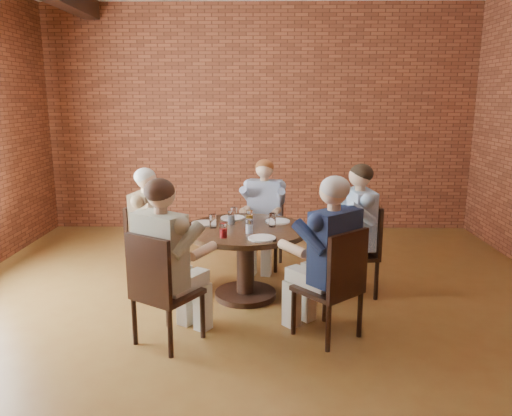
{
  "coord_description": "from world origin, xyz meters",
  "views": [
    {
      "loc": [
        0.07,
        -4.22,
        2.04
      ],
      "look_at": [
        -0.02,
        1.0,
        0.87
      ],
      "focal_mm": 35.0,
      "sensor_mm": 36.0,
      "label": 1
    }
  ],
  "objects_px": {
    "diner_a": "(354,231)",
    "diner_e": "(328,258)",
    "chair_c": "(145,244)",
    "chair_a": "(362,246)",
    "diner_b": "(264,215)",
    "chair_e": "(336,281)",
    "dining_table": "(245,248)",
    "chair_d": "(159,286)",
    "diner_c": "(151,230)",
    "diner_d": "(167,262)",
    "smartphone": "(273,239)",
    "chair_b": "(265,225)"
  },
  "relations": [
    {
      "from": "diner_a",
      "to": "diner_e",
      "type": "relative_size",
      "value": 0.98
    },
    {
      "from": "chair_c",
      "to": "chair_a",
      "type": "bearing_deg",
      "value": -80.52
    },
    {
      "from": "diner_b",
      "to": "chair_e",
      "type": "height_order",
      "value": "diner_b"
    },
    {
      "from": "dining_table",
      "to": "chair_d",
      "type": "distance_m",
      "value": 1.24
    },
    {
      "from": "diner_c",
      "to": "diner_e",
      "type": "xyz_separation_m",
      "value": [
        1.74,
        -1.05,
        0.05
      ]
    },
    {
      "from": "diner_d",
      "to": "chair_c",
      "type": "bearing_deg",
      "value": -36.07
    },
    {
      "from": "diner_c",
      "to": "chair_d",
      "type": "bearing_deg",
      "value": -153.14
    },
    {
      "from": "chair_d",
      "to": "smartphone",
      "type": "xyz_separation_m",
      "value": [
        0.94,
        0.62,
        0.23
      ]
    },
    {
      "from": "diner_a",
      "to": "chair_b",
      "type": "xyz_separation_m",
      "value": [
        -0.92,
        0.92,
        -0.18
      ]
    },
    {
      "from": "chair_b",
      "to": "diner_c",
      "type": "relative_size",
      "value": 0.7
    },
    {
      "from": "chair_a",
      "to": "chair_c",
      "type": "height_order",
      "value": "chair_a"
    },
    {
      "from": "chair_a",
      "to": "smartphone",
      "type": "xyz_separation_m",
      "value": [
        -0.95,
        -0.57,
        0.24
      ]
    },
    {
      "from": "chair_b",
      "to": "diner_c",
      "type": "distance_m",
      "value": 1.48
    },
    {
      "from": "diner_c",
      "to": "diner_a",
      "type": "bearing_deg",
      "value": -80.52
    },
    {
      "from": "diner_a",
      "to": "chair_c",
      "type": "height_order",
      "value": "diner_a"
    },
    {
      "from": "chair_c",
      "to": "chair_d",
      "type": "xyz_separation_m",
      "value": [
        0.42,
        -1.28,
        0.02
      ]
    },
    {
      "from": "chair_c",
      "to": "chair_e",
      "type": "relative_size",
      "value": 0.95
    },
    {
      "from": "chair_b",
      "to": "diner_e",
      "type": "bearing_deg",
      "value": -63.22
    },
    {
      "from": "diner_a",
      "to": "chair_c",
      "type": "xyz_separation_m",
      "value": [
        -2.22,
        0.1,
        -0.18
      ]
    },
    {
      "from": "chair_a",
      "to": "chair_c",
      "type": "xyz_separation_m",
      "value": [
        -2.31,
        0.09,
        -0.01
      ]
    },
    {
      "from": "diner_d",
      "to": "smartphone",
      "type": "relative_size",
      "value": 10.75
    },
    {
      "from": "dining_table",
      "to": "chair_c",
      "type": "bearing_deg",
      "value": 168.25
    },
    {
      "from": "diner_d",
      "to": "smartphone",
      "type": "distance_m",
      "value": 1.04
    },
    {
      "from": "chair_b",
      "to": "chair_c",
      "type": "height_order",
      "value": "chair_c"
    },
    {
      "from": "chair_b",
      "to": "diner_e",
      "type": "distance_m",
      "value": 1.97
    },
    {
      "from": "diner_b",
      "to": "chair_e",
      "type": "distance_m",
      "value": 1.98
    },
    {
      "from": "diner_b",
      "to": "dining_table",
      "type": "bearing_deg",
      "value": -90.0
    },
    {
      "from": "chair_a",
      "to": "chair_c",
      "type": "distance_m",
      "value": 2.31
    },
    {
      "from": "diner_c",
      "to": "diner_e",
      "type": "bearing_deg",
      "value": -109.45
    },
    {
      "from": "dining_table",
      "to": "diner_b",
      "type": "height_order",
      "value": "diner_b"
    },
    {
      "from": "chair_b",
      "to": "chair_c",
      "type": "relative_size",
      "value": 1.0
    },
    {
      "from": "diner_a",
      "to": "chair_e",
      "type": "relative_size",
      "value": 1.4
    },
    {
      "from": "chair_d",
      "to": "diner_d",
      "type": "xyz_separation_m",
      "value": [
        0.05,
        0.08,
        0.18
      ]
    },
    {
      "from": "diner_d",
      "to": "chair_e",
      "type": "bearing_deg",
      "value": -145.58
    },
    {
      "from": "diner_c",
      "to": "smartphone",
      "type": "xyz_separation_m",
      "value": [
        1.28,
        -0.64,
        0.1
      ]
    },
    {
      "from": "dining_table",
      "to": "diner_b",
      "type": "xyz_separation_m",
      "value": [
        0.19,
        0.96,
        0.13
      ]
    },
    {
      "from": "chair_b",
      "to": "chair_a",
      "type": "bearing_deg",
      "value": -30.77
    },
    {
      "from": "diner_b",
      "to": "chair_e",
      "type": "xyz_separation_m",
      "value": [
        0.61,
        -1.88,
        -0.13
      ]
    },
    {
      "from": "diner_a",
      "to": "chair_e",
      "type": "distance_m",
      "value": 1.11
    },
    {
      "from": "diner_b",
      "to": "chair_e",
      "type": "relative_size",
      "value": 1.34
    },
    {
      "from": "diner_b",
      "to": "diner_d",
      "type": "bearing_deg",
      "value": -101.5
    },
    {
      "from": "dining_table",
      "to": "chair_a",
      "type": "relative_size",
      "value": 1.32
    },
    {
      "from": "diner_d",
      "to": "diner_e",
      "type": "bearing_deg",
      "value": -142.41
    },
    {
      "from": "chair_b",
      "to": "chair_c",
      "type": "xyz_separation_m",
      "value": [
        -1.29,
        -0.82,
        0.0
      ]
    },
    {
      "from": "diner_d",
      "to": "smartphone",
      "type": "height_order",
      "value": "diner_d"
    },
    {
      "from": "chair_a",
      "to": "dining_table",
      "type": "bearing_deg",
      "value": -90.0
    },
    {
      "from": "chair_a",
      "to": "diner_a",
      "type": "distance_m",
      "value": 0.19
    },
    {
      "from": "chair_d",
      "to": "chair_a",
      "type": "bearing_deg",
      "value": -115.49
    },
    {
      "from": "chair_c",
      "to": "smartphone",
      "type": "relative_size",
      "value": 7.09
    },
    {
      "from": "diner_a",
      "to": "diner_c",
      "type": "relative_size",
      "value": 1.04
    }
  ]
}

